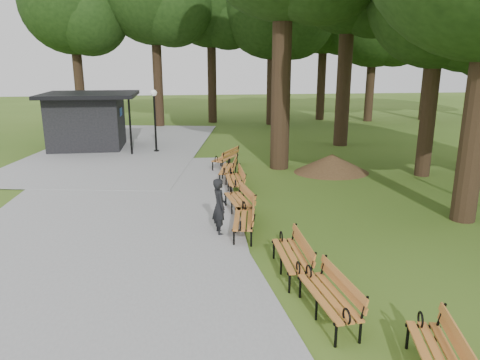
{
  "coord_description": "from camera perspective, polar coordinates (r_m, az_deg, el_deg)",
  "views": [
    {
      "loc": [
        -1.63,
        -10.11,
        4.62
      ],
      "look_at": [
        -0.04,
        2.78,
        1.1
      ],
      "focal_mm": 33.65,
      "sensor_mm": 36.0,
      "label": 1
    }
  ],
  "objects": [
    {
      "name": "ground",
      "position": [
        11.24,
        1.95,
        -9.13
      ],
      "size": [
        100.0,
        100.0,
        0.0
      ],
      "primitive_type": "plane",
      "color": "#3A5B1A",
      "rests_on": "ground"
    },
    {
      "name": "path",
      "position": [
        14.09,
        -16.37,
        -4.49
      ],
      "size": [
        12.0,
        38.0,
        0.06
      ],
      "primitive_type": "cube",
      "color": "gray",
      "rests_on": "ground"
    },
    {
      "name": "person",
      "position": [
        12.08,
        -2.63,
        -3.4
      ],
      "size": [
        0.47,
        0.63,
        1.56
      ],
      "primitive_type": "imported",
      "rotation": [
        0.0,
        0.0,
        1.75
      ],
      "color": "black",
      "rests_on": "ground"
    },
    {
      "name": "kiosk",
      "position": [
        25.0,
        -18.87,
        7.09
      ],
      "size": [
        4.69,
        4.09,
        2.92
      ],
      "primitive_type": null,
      "rotation": [
        0.0,
        0.0,
        0.01
      ],
      "color": "black",
      "rests_on": "ground"
    },
    {
      "name": "lamp_post",
      "position": [
        23.05,
        -10.8,
        9.02
      ],
      "size": [
        0.32,
        0.32,
        3.14
      ],
      "color": "black",
      "rests_on": "ground"
    },
    {
      "name": "dirt_mound",
      "position": [
        19.18,
        11.55,
        2.1
      ],
      "size": [
        2.64,
        2.64,
        0.77
      ],
      "primitive_type": "cone",
      "color": "#47301C",
      "rests_on": "ground"
    },
    {
      "name": "bench_0",
      "position": [
        7.54,
        23.88,
        -19.97
      ],
      "size": [
        1.07,
        2.0,
        0.88
      ],
      "primitive_type": null,
      "rotation": [
        0.0,
        0.0,
        -1.81
      ],
      "color": "#BE6D2C",
      "rests_on": "ground"
    },
    {
      "name": "bench_1",
      "position": [
        8.57,
        11.12,
        -14.34
      ],
      "size": [
        0.85,
        1.96,
        0.88
      ],
      "primitive_type": null,
      "rotation": [
        0.0,
        0.0,
        -1.46
      ],
      "color": "#BE6D2C",
      "rests_on": "ground"
    },
    {
      "name": "bench_2",
      "position": [
        10.06,
        6.5,
        -9.49
      ],
      "size": [
        0.64,
        1.9,
        0.88
      ],
      "primitive_type": null,
      "rotation": [
        0.0,
        0.0,
        -1.57
      ],
      "color": "#BE6D2C",
      "rests_on": "ground"
    },
    {
      "name": "bench_3",
      "position": [
        12.15,
        0.46,
        -4.96
      ],
      "size": [
        0.94,
        1.98,
        0.88
      ],
      "primitive_type": null,
      "rotation": [
        0.0,
        0.0,
        -1.73
      ],
      "color": "#BE6D2C",
      "rests_on": "ground"
    },
    {
      "name": "bench_4",
      "position": [
        13.64,
        -0.15,
        -2.68
      ],
      "size": [
        0.88,
        1.97,
        0.88
      ],
      "primitive_type": null,
      "rotation": [
        0.0,
        0.0,
        -1.44
      ],
      "color": "#BE6D2C",
      "rests_on": "ground"
    },
    {
      "name": "bench_5",
      "position": [
        15.98,
        -0.73,
        -0.0
      ],
      "size": [
        0.64,
        1.9,
        0.88
      ],
      "primitive_type": null,
      "rotation": [
        0.0,
        0.0,
        -1.57
      ],
      "color": "#BE6D2C",
      "rests_on": "ground"
    },
    {
      "name": "bench_6",
      "position": [
        17.6,
        -1.53,
        1.41
      ],
      "size": [
        1.03,
        1.99,
        0.88
      ],
      "primitive_type": null,
      "rotation": [
        0.0,
        0.0,
        -1.78
      ],
      "color": "#BE6D2C",
      "rests_on": "ground"
    },
    {
      "name": "bench_7",
      "position": [
        19.58,
        -1.88,
        2.82
      ],
      "size": [
        1.49,
        1.97,
        0.88
      ],
      "primitive_type": null,
      "rotation": [
        0.0,
        0.0,
        -2.08
      ],
      "color": "#BE6D2C",
      "rests_on": "ground"
    },
    {
      "name": "tree_backdrop",
      "position": [
        34.29,
        7.41,
        21.08
      ],
      "size": [
        38.09,
        9.7,
        16.46
      ],
      "primitive_type": null,
      "color": "black",
      "rests_on": "ground"
    }
  ]
}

